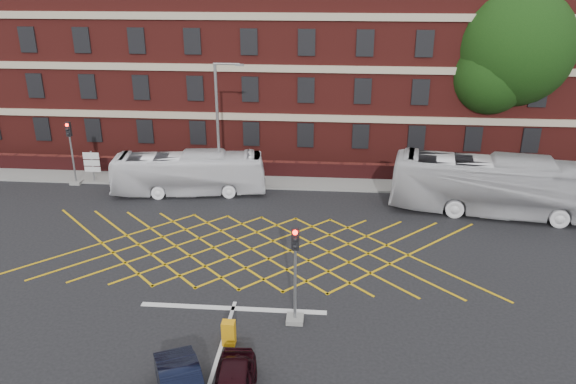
# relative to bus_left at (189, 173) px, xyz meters

# --- Properties ---
(ground) EXTENTS (120.00, 120.00, 0.00)m
(ground) POSITION_rel_bus_left_xyz_m (5.09, -9.45, -1.35)
(ground) COLOR black
(ground) RESTS_ON ground
(victorian_building) EXTENTS (51.00, 12.17, 20.40)m
(victorian_building) POSITION_rel_bus_left_xyz_m (5.34, 12.55, 6.48)
(victorian_building) COLOR #5B1A17
(victorian_building) RESTS_ON ground
(boundary_wall) EXTENTS (56.00, 0.50, 1.10)m
(boundary_wall) POSITION_rel_bus_left_xyz_m (5.09, 3.55, -0.80)
(boundary_wall) COLOR #451213
(boundary_wall) RESTS_ON ground
(far_pavement) EXTENTS (60.00, 3.00, 0.12)m
(far_pavement) POSITION_rel_bus_left_xyz_m (5.09, 2.55, -1.29)
(far_pavement) COLOR slate
(far_pavement) RESTS_ON ground
(box_junction_hatching) EXTENTS (8.22, 8.22, 0.02)m
(box_junction_hatching) POSITION_rel_bus_left_xyz_m (5.09, -7.45, -1.35)
(box_junction_hatching) COLOR #CC990C
(box_junction_hatching) RESTS_ON ground
(stop_line) EXTENTS (8.00, 0.30, 0.02)m
(stop_line) POSITION_rel_bus_left_xyz_m (5.09, -12.95, -1.34)
(stop_line) COLOR silver
(stop_line) RESTS_ON ground
(bus_left) EXTENTS (9.93, 3.49, 2.71)m
(bus_left) POSITION_rel_bus_left_xyz_m (0.00, 0.00, 0.00)
(bus_left) COLOR white
(bus_left) RESTS_ON ground
(bus_right) EXTENTS (12.66, 4.78, 3.44)m
(bus_right) POSITION_rel_bus_left_xyz_m (18.83, -1.65, 0.37)
(bus_right) COLOR silver
(bus_right) RESTS_ON ground
(deciduous_tree) EXTENTS (8.41, 8.38, 12.70)m
(deciduous_tree) POSITION_rel_bus_left_xyz_m (21.32, 7.98, 6.56)
(deciduous_tree) COLOR black
(deciduous_tree) RESTS_ON ground
(traffic_light_near) EXTENTS (0.70, 0.70, 4.27)m
(traffic_light_near) POSITION_rel_bus_left_xyz_m (7.79, -13.66, 0.41)
(traffic_light_near) COLOR slate
(traffic_light_near) RESTS_ON ground
(traffic_light_far) EXTENTS (0.70, 0.70, 4.27)m
(traffic_light_far) POSITION_rel_bus_left_xyz_m (-8.07, 0.98, 0.41)
(traffic_light_far) COLOR slate
(traffic_light_far) RESTS_ON ground
(street_lamp) EXTENTS (2.25, 1.00, 8.28)m
(street_lamp) POSITION_rel_bus_left_xyz_m (1.99, 0.41, 1.44)
(street_lamp) COLOR slate
(street_lamp) RESTS_ON ground
(direction_signs) EXTENTS (1.10, 0.16, 2.20)m
(direction_signs) POSITION_rel_bus_left_xyz_m (-6.97, 1.34, 0.02)
(direction_signs) COLOR gray
(direction_signs) RESTS_ON ground
(utility_cabinet) EXTENTS (0.50, 0.41, 1.00)m
(utility_cabinet) POSITION_rel_bus_left_xyz_m (5.37, -15.36, -0.85)
(utility_cabinet) COLOR orange
(utility_cabinet) RESTS_ON ground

